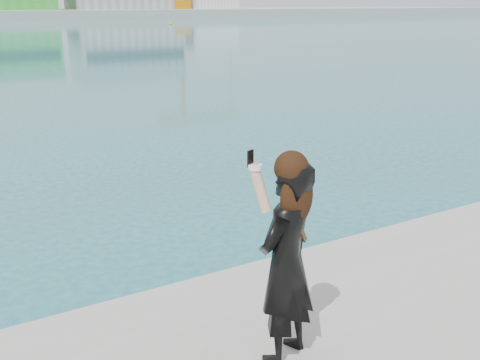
% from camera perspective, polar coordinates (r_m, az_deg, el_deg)
% --- Properties ---
extents(buoy_near, '(0.50, 0.50, 0.50)m').
position_cam_1_polar(buoy_near, '(92.03, -7.43, 16.09)').
color(buoy_near, '#FFAB0D').
rests_on(buoy_near, ground).
extents(woman, '(0.70, 0.60, 1.72)m').
position_cam_1_polar(woman, '(4.04, 4.99, -8.26)').
color(woman, black).
rests_on(woman, near_quay).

